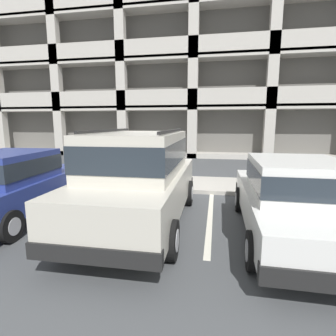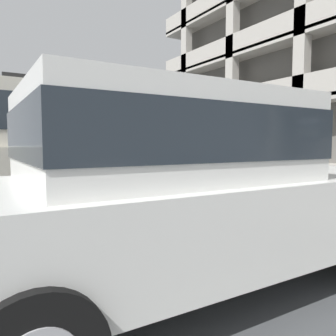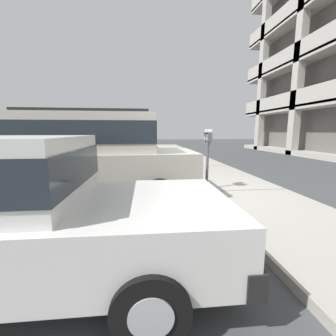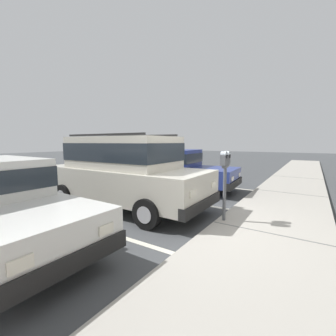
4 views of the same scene
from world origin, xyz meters
TOP-DOWN VIEW (x-y plane):
  - ground_plane at (0.00, 0.00)m, footprint 80.00×80.00m
  - sidewalk at (0.00, 1.30)m, footprint 40.00×2.20m
  - parking_stall_lines at (1.45, -1.40)m, footprint 11.73×4.80m
  - silver_suv at (-0.04, -2.43)m, footprint 2.06×4.80m
  - red_sedan at (-3.03, -2.57)m, footprint 2.04×4.58m
  - parking_meter_near at (-0.23, 0.35)m, footprint 0.35×0.12m

SIDE VIEW (x-z plane):
  - ground_plane at x=0.00m, z-range -0.10..0.00m
  - parking_stall_lines at x=1.45m, z-range 0.00..0.01m
  - sidewalk at x=0.00m, z-range 0.00..0.12m
  - red_sedan at x=-3.03m, z-range 0.05..1.59m
  - silver_suv at x=-0.04m, z-range 0.07..2.11m
  - parking_meter_near at x=-0.23m, z-range 0.49..2.01m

